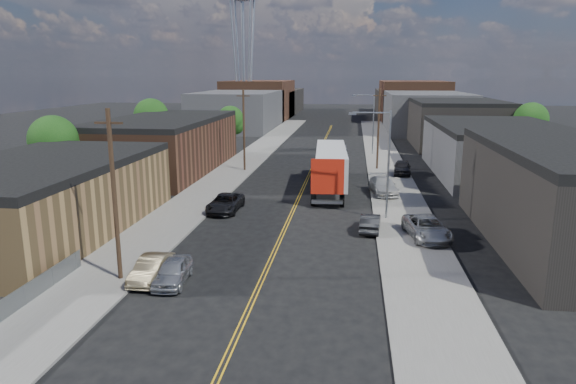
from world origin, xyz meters
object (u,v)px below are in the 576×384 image
(car_left_a, at_px, (173,271))
(car_right_lot_a, at_px, (427,228))
(car_ahead_truck, at_px, (321,172))
(car_right_lot_c, at_px, (402,167))
(car_left_b, at_px, (151,269))
(semi_truck, at_px, (332,164))
(car_left_c, at_px, (225,203))
(car_right_lot_b, at_px, (383,186))
(car_right_oncoming, at_px, (370,222))

(car_left_a, distance_m, car_right_lot_a, 18.53)
(car_ahead_truck, bearing_deg, car_right_lot_c, 9.42)
(car_left_b, distance_m, car_right_lot_a, 19.58)
(car_right_lot_c, bearing_deg, car_right_lot_a, -86.20)
(semi_truck, relative_size, car_left_a, 4.14)
(car_left_a, height_order, car_ahead_truck, car_left_a)
(car_left_c, height_order, car_ahead_truck, car_left_c)
(semi_truck, distance_m, car_ahead_truck, 6.06)
(car_right_lot_a, xyz_separation_m, car_right_lot_b, (-2.41, 14.03, 0.03))
(car_left_b, height_order, car_right_oncoming, car_left_b)
(car_left_c, distance_m, car_right_oncoming, 13.18)
(car_right_lot_c, bearing_deg, car_left_a, -110.17)
(car_right_lot_a, bearing_deg, car_left_b, -159.10)
(car_left_c, bearing_deg, car_right_lot_a, -19.00)
(car_left_a, relative_size, car_right_oncoming, 1.01)
(car_left_c, relative_size, car_right_lot_b, 0.97)
(car_right_oncoming, xyz_separation_m, car_right_lot_c, (4.40, 22.86, 0.29))
(car_right_oncoming, bearing_deg, car_left_a, 49.63)
(car_left_a, distance_m, car_ahead_truck, 32.65)
(car_right_lot_b, bearing_deg, car_ahead_truck, 121.52)
(car_right_lot_a, bearing_deg, semi_truck, 106.20)
(car_left_a, relative_size, car_right_lot_c, 0.87)
(car_left_a, relative_size, car_right_lot_b, 0.75)
(car_left_b, relative_size, car_right_lot_a, 0.75)
(car_left_c, height_order, car_right_lot_c, car_right_lot_c)
(semi_truck, bearing_deg, car_right_lot_c, 41.80)
(car_left_c, bearing_deg, semi_truck, 50.77)
(car_left_c, bearing_deg, car_left_b, -91.23)
(semi_truck, height_order, car_left_c, semi_truck)
(car_left_c, height_order, car_right_lot_b, car_right_lot_b)
(semi_truck, height_order, car_left_a, semi_truck)
(semi_truck, bearing_deg, car_right_lot_b, -27.94)
(car_left_c, xyz_separation_m, car_right_oncoming, (12.48, -4.26, -0.07))
(semi_truck, relative_size, car_left_c, 3.21)
(car_left_a, bearing_deg, car_right_lot_a, 28.27)
(car_right_oncoming, bearing_deg, semi_truck, -71.56)
(semi_truck, bearing_deg, car_right_lot_a, -68.24)
(car_right_oncoming, xyz_separation_m, car_right_lot_b, (1.60, 12.38, 0.27))
(car_right_lot_c, bearing_deg, semi_truck, -130.26)
(semi_truck, xyz_separation_m, car_left_a, (-7.95, -26.42, -1.86))
(car_left_c, bearing_deg, car_ahead_truck, 66.11)
(car_right_lot_a, bearing_deg, car_right_lot_c, 80.30)
(car_right_lot_b, bearing_deg, car_right_lot_a, -88.69)
(semi_truck, relative_size, car_ahead_truck, 3.38)
(car_left_c, relative_size, car_right_lot_a, 0.96)
(car_right_oncoming, height_order, car_ahead_truck, car_ahead_truck)
(semi_truck, distance_m, car_left_a, 27.65)
(car_left_b, distance_m, car_left_c, 15.61)
(car_left_c, relative_size, car_right_oncoming, 1.30)
(semi_truck, xyz_separation_m, car_right_lot_b, (5.25, -2.42, -1.62))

